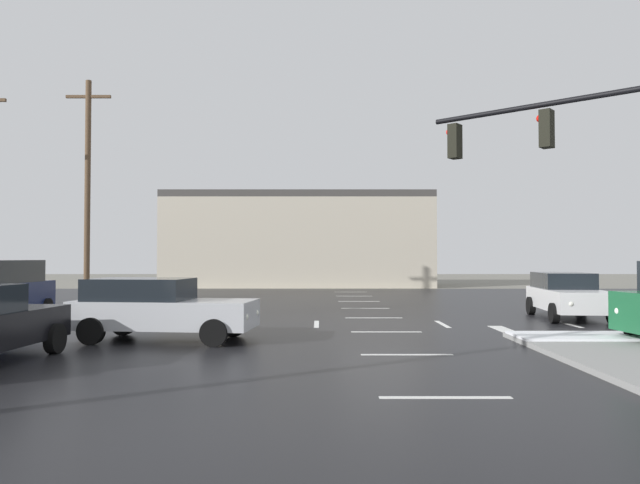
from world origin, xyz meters
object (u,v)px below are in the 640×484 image
sedan_white (569,294)px  sedan_silver (161,308)px  traffic_signal_mast (590,166)px  utility_pole_distant (89,186)px

sedan_white → sedan_silver: same height
sedan_white → sedan_silver: bearing=-60.2°
sedan_silver → sedan_white: bearing=30.1°
traffic_signal_mast → sedan_white: size_ratio=1.34×
sedan_silver → utility_pole_distant: (-7.31, 14.03, 4.81)m
traffic_signal_mast → sedan_white: 7.76m
traffic_signal_mast → sedan_silver: bearing=34.7°
traffic_signal_mast → sedan_white: traffic_signal_mast is taller
traffic_signal_mast → sedan_white: bearing=-68.0°
sedan_white → utility_pole_distant: size_ratio=0.43×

